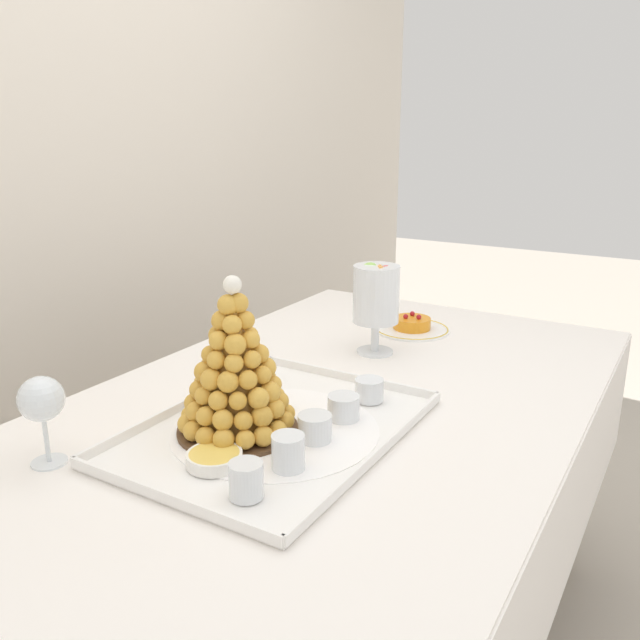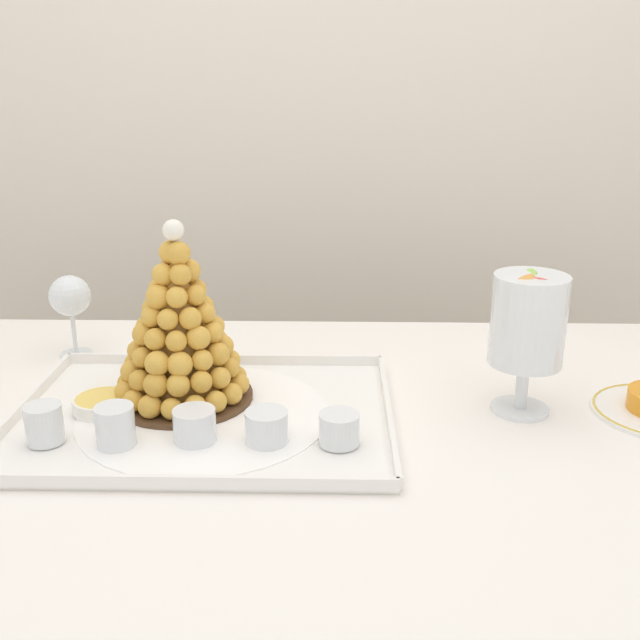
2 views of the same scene
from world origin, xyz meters
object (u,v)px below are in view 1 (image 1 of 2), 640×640
at_px(creme_brulee_ramekin, 214,458).
at_px(macaron_goblet, 376,296).
at_px(dessert_cup_left, 246,481).
at_px(dessert_cup_right, 369,390).
at_px(dessert_cup_mid_right, 344,408).
at_px(dessert_cup_mid_left, 288,453).
at_px(fruit_tart_plate, 412,326).
at_px(serving_tray, 275,430).
at_px(dessert_cup_centre, 315,428).
at_px(croquembouche, 235,373).
at_px(wine_glass, 41,401).

bearing_deg(creme_brulee_ramekin, macaron_goblet, 2.46).
relative_size(dessert_cup_left, macaron_goblet, 0.24).
bearing_deg(creme_brulee_ramekin, dessert_cup_right, -15.30).
bearing_deg(creme_brulee_ramekin, dessert_cup_mid_right, -20.28).
xyz_separation_m(dessert_cup_mid_left, creme_brulee_ramekin, (-0.05, 0.11, -0.02)).
height_order(dessert_cup_mid_right, fruit_tart_plate, dessert_cup_mid_right).
relative_size(dessert_cup_right, creme_brulee_ramekin, 0.62).
bearing_deg(fruit_tart_plate, serving_tray, -177.37).
height_order(serving_tray, dessert_cup_right, dessert_cup_right).
height_order(dessert_cup_mid_left, dessert_cup_centre, dessert_cup_mid_left).
xyz_separation_m(serving_tray, macaron_goblet, (0.50, 0.04, 0.14)).
distance_m(serving_tray, dessert_cup_mid_left, 0.15).
height_order(croquembouche, creme_brulee_ramekin, croquembouche).
height_order(croquembouche, fruit_tart_plate, croquembouche).
xyz_separation_m(dessert_cup_left, creme_brulee_ramekin, (0.05, 0.11, -0.01)).
xyz_separation_m(croquembouche, dessert_cup_mid_right, (0.15, -0.14, -0.09)).
distance_m(dessert_cup_centre, dessert_cup_mid_right, 0.10).
bearing_deg(fruit_tart_plate, dessert_cup_left, -172.22).
distance_m(serving_tray, dessert_cup_mid_right, 0.14).
relative_size(serving_tray, dessert_cup_right, 9.93).
relative_size(croquembouche, dessert_cup_mid_right, 4.76).
relative_size(macaron_goblet, wine_glass, 1.51).
height_order(serving_tray, macaron_goblet, macaron_goblet).
height_order(dessert_cup_left, dessert_cup_right, dessert_cup_left).
distance_m(serving_tray, dessert_cup_centre, 0.09).
xyz_separation_m(dessert_cup_mid_left, macaron_goblet, (0.61, 0.14, 0.11)).
bearing_deg(dessert_cup_centre, wine_glass, 129.87).
bearing_deg(dessert_cup_mid_left, dessert_cup_centre, 8.08).
xyz_separation_m(croquembouche, dessert_cup_right, (0.25, -0.14, -0.09)).
height_order(dessert_cup_left, macaron_goblet, macaron_goblet).
relative_size(dessert_cup_right, fruit_tart_plate, 0.28).
bearing_deg(serving_tray, fruit_tart_plate, 2.63).
distance_m(dessert_cup_left, dessert_cup_mid_right, 0.32).
bearing_deg(dessert_cup_centre, fruit_tart_plate, 9.42).
relative_size(macaron_goblet, fruit_tart_plate, 1.13).
distance_m(macaron_goblet, fruit_tart_plate, 0.26).
distance_m(dessert_cup_mid_left, creme_brulee_ramekin, 0.13).
distance_m(croquembouche, macaron_goblet, 0.54).
relative_size(serving_tray, dessert_cup_centre, 9.38).
xyz_separation_m(creme_brulee_ramekin, macaron_goblet, (0.66, 0.03, 0.13)).
bearing_deg(wine_glass, dessert_cup_mid_left, -63.44).
height_order(dessert_cup_centre, wine_glass, wine_glass).
distance_m(dessert_cup_centre, dessert_cup_right, 0.21).
distance_m(dessert_cup_left, creme_brulee_ramekin, 0.12).
xyz_separation_m(dessert_cup_left, fruit_tart_plate, (0.93, 0.13, -0.02)).
bearing_deg(serving_tray, dessert_cup_right, -23.33).
bearing_deg(wine_glass, creme_brulee_ramekin, -62.87).
height_order(dessert_cup_left, fruit_tart_plate, dessert_cup_left).
distance_m(creme_brulee_ramekin, wine_glass, 0.30).
height_order(croquembouche, dessert_cup_mid_left, croquembouche).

